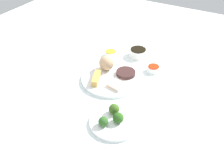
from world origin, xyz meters
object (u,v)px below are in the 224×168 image
at_px(broccoli_plate, 115,122).
at_px(sauce_ramekin_hot_mustard, 111,54).
at_px(sauce_ramekin_sweet_and_sour, 153,69).
at_px(main_plate, 111,79).
at_px(soy_sauce_bowl, 138,53).

height_order(broccoli_plate, sauce_ramekin_hot_mustard, sauce_ramekin_hot_mustard).
height_order(broccoli_plate, sauce_ramekin_sweet_and_sour, sauce_ramekin_sweet_and_sour).
distance_m(broccoli_plate, sauce_ramekin_sweet_and_sour, 0.41).
distance_m(main_plate, broccoli_plate, 0.29).
relative_size(broccoli_plate, sauce_ramekin_sweet_and_sour, 3.00).
bearing_deg(broccoli_plate, sauce_ramekin_hot_mustard, 31.36).
bearing_deg(soy_sauce_bowl, broccoli_plate, -165.21).
relative_size(soy_sauce_bowl, sauce_ramekin_hot_mustard, 1.54).
bearing_deg(soy_sauce_bowl, sauce_ramekin_sweet_and_sour, -127.00).
bearing_deg(soy_sauce_bowl, sauce_ramekin_hot_mustard, 119.46).
height_order(sauce_ramekin_sweet_and_sour, sauce_ramekin_hot_mustard, same).
bearing_deg(main_plate, soy_sauce_bowl, -3.80).
relative_size(main_plate, sauce_ramekin_hot_mustard, 4.34).
xyz_separation_m(main_plate, sauce_ramekin_hot_mustard, (0.19, 0.11, 0.01)).
relative_size(sauce_ramekin_sweet_and_sour, sauce_ramekin_hot_mustard, 1.00).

